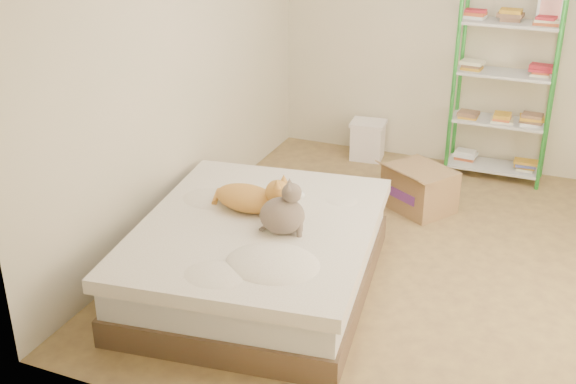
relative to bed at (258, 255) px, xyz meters
The scene contains 7 objects.
room 1.60m from the bed, 39.35° to the left, with size 3.81×4.21×2.61m.
bed is the anchor object (origin of this frame).
orange_cat 0.42m from the bed, 133.78° to the left, with size 0.58×0.31×0.23m, color #F0AF44, non-canonical shape.
grey_cat 0.48m from the bed, 16.08° to the right, with size 0.27×0.32×0.36m, color gray, non-canonical shape.
shelf_unit 2.98m from the bed, 64.90° to the left, with size 0.88×0.36×1.74m.
cardboard_box 1.83m from the bed, 65.89° to the left, with size 0.68×0.71×0.43m.
white_bin 2.62m from the bed, 90.10° to the left, with size 0.36×0.33×0.39m.
Camera 1 is at (0.95, -4.71, 2.73)m, focal length 45.00 mm.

